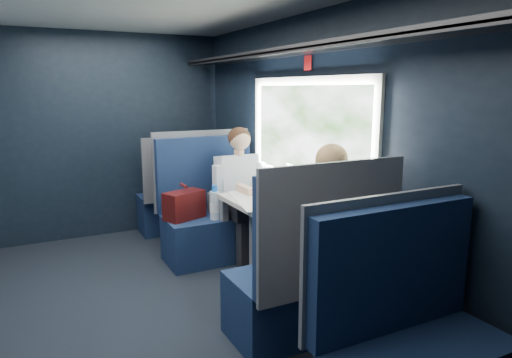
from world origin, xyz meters
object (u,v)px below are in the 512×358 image
seat_row_front (184,198)px  laptop (289,187)px  seat_bay_near (211,216)px  seat_row_back (411,349)px  woman (326,224)px  cup (271,186)px  table (270,211)px  man (242,188)px  seat_bay_far (308,280)px  bottle_small (288,183)px

seat_row_front → laptop: (0.47, -1.64, 0.40)m
seat_bay_near → seat_row_back: (0.02, -2.67, -0.02)m
seat_bay_near → seat_row_front: 0.93m
woman → cup: size_ratio=14.98×
laptop → woman: bearing=-104.2°
table → woman: woman is taller
man → seat_bay_near: bearing=147.6°
seat_bay_far → man: (0.25, 1.57, 0.30)m
bottle_small → cup: bearing=112.5°
seat_bay_near → seat_row_back: seat_bay_near is taller
man → cup: (0.16, -0.32, 0.07)m
table → cup: bearing=59.7°
seat_row_back → bottle_small: bearing=76.5°
table → seat_bay_near: 0.92m
woman → cup: 1.10m
bottle_small → cup: 0.20m
seat_bay_far → cup: 1.37m
seat_row_back → laptop: 2.05m
seat_bay_near → woman: 1.63m
seat_bay_far → seat_row_back: size_ratio=1.09×
seat_bay_far → seat_row_front: 2.67m
woman → bottle_small: 0.94m
table → laptop: (0.29, 0.16, 0.15)m
table → cup: 0.46m
seat_bay_far → seat_row_front: seat_bay_far is taller
seat_row_front → bottle_small: size_ratio=5.05×
bottle_small → seat_bay_near: bearing=126.8°
woman → cup: woman is taller
laptop → table: bearing=-151.2°
man → bottle_small: bearing=-65.2°
table → seat_row_front: bearing=95.8°
table → man: (0.07, 0.70, 0.06)m
woman → bottle_small: (0.23, 0.91, 0.11)m
seat_row_front → seat_row_back: (0.00, -3.59, 0.00)m
table → seat_row_back: size_ratio=0.86×
seat_bay_far → laptop: 1.20m
table → woman: size_ratio=0.76×
laptop → seat_bay_far: bearing=-114.5°
seat_row_front → seat_row_back: 3.59m
table → seat_bay_near: bearing=103.0°
table → cup: cup is taller
seat_row_back → bottle_small: 2.10m
seat_bay_far → man: bearing=81.0°
seat_bay_near → woman: size_ratio=0.95×
seat_bay_near → seat_row_front: bearing=88.8°
table → seat_bay_far: bearing=-101.8°
seat_bay_near → seat_row_back: 2.67m
woman → seat_row_back: bearing=-102.9°
seat_bay_near → cup: (0.42, -0.49, 0.36)m
seat_bay_far → cup: size_ratio=14.28×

